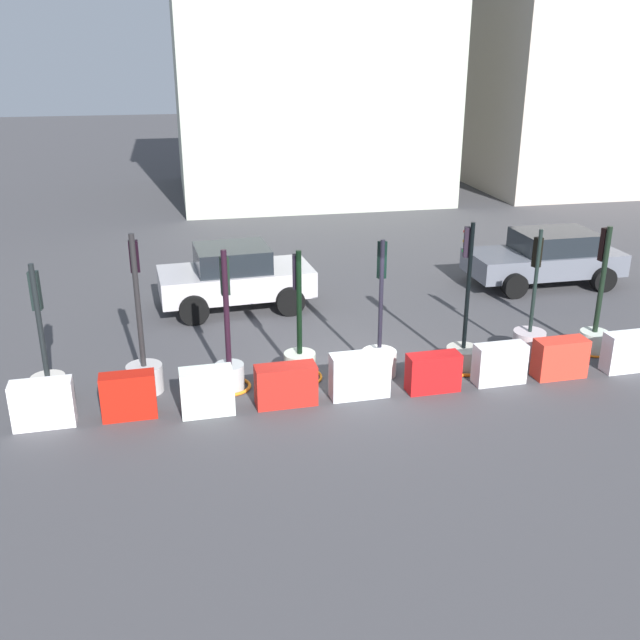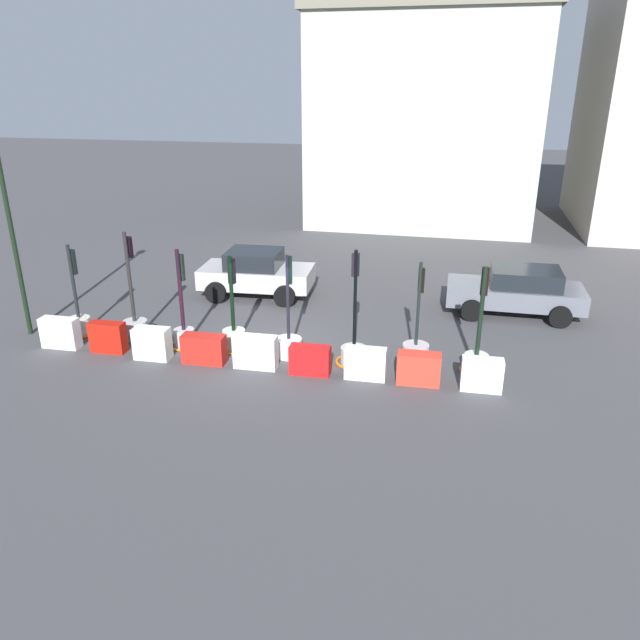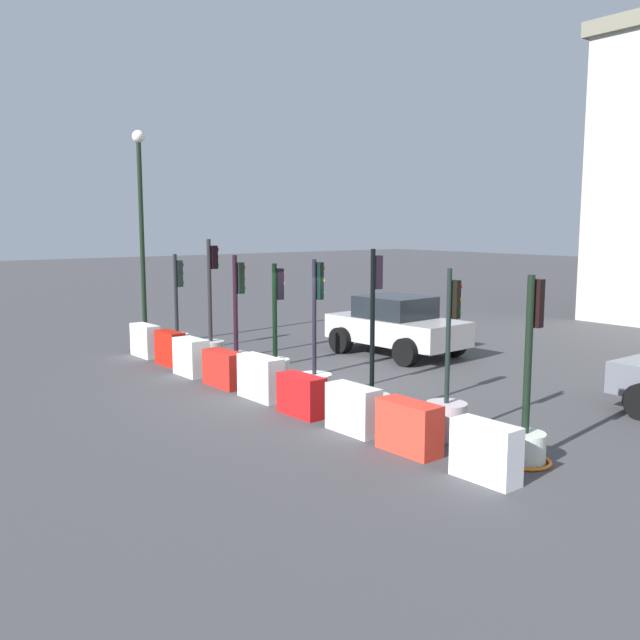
% 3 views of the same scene
% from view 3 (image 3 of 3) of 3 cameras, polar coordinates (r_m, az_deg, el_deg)
% --- Properties ---
extents(ground_plane, '(120.00, 120.00, 0.00)m').
position_cam_3_polar(ground_plane, '(14.89, -1.76, -5.92)').
color(ground_plane, '#414043').
extents(traffic_light_0, '(0.85, 0.85, 2.74)m').
position_cam_3_polar(traffic_light_0, '(19.70, -11.65, -1.27)').
color(traffic_light_0, beige).
rests_on(traffic_light_0, ground_plane).
extents(traffic_light_1, '(0.70, 0.70, 3.18)m').
position_cam_3_polar(traffic_light_1, '(18.17, -8.96, -1.62)').
color(traffic_light_1, '#ADA9A9').
rests_on(traffic_light_1, ground_plane).
extents(traffic_light_2, '(0.83, 0.83, 2.84)m').
position_cam_3_polar(traffic_light_2, '(16.67, -6.88, -2.58)').
color(traffic_light_2, '#ABAFB0').
rests_on(traffic_light_2, ground_plane).
extents(traffic_light_3, '(0.92, 0.92, 2.70)m').
position_cam_3_polar(traffic_light_3, '(15.57, -3.68, -3.50)').
color(traffic_light_3, '#B1B9A7').
rests_on(traffic_light_3, ground_plane).
extents(traffic_light_4, '(0.72, 0.72, 2.86)m').
position_cam_3_polar(traffic_light_4, '(14.20, -0.44, -4.68)').
color(traffic_light_4, silver).
rests_on(traffic_light_4, ground_plane).
extents(traffic_light_5, '(0.99, 0.99, 3.12)m').
position_cam_3_polar(traffic_light_5, '(12.82, 4.30, -6.29)').
color(traffic_light_5, '#B0AEA0').
rests_on(traffic_light_5, ground_plane).
extents(traffic_light_6, '(0.69, 0.69, 2.85)m').
position_cam_3_polar(traffic_light_6, '(11.87, 10.38, -7.37)').
color(traffic_light_6, '#B9ABB0').
rests_on(traffic_light_6, ground_plane).
extents(traffic_light_7, '(0.82, 0.82, 2.83)m').
position_cam_3_polar(traffic_light_7, '(10.91, 16.58, -8.50)').
color(traffic_light_7, beige).
rests_on(traffic_light_7, ground_plane).
extents(construction_barrier_0, '(1.08, 0.43, 0.87)m').
position_cam_3_polar(construction_barrier_0, '(19.27, -14.19, -1.65)').
color(construction_barrier_0, white).
rests_on(construction_barrier_0, ground_plane).
extents(construction_barrier_1, '(0.99, 0.41, 0.86)m').
position_cam_3_polar(construction_barrier_1, '(17.96, -12.25, -2.29)').
color(construction_barrier_1, '#B8170C').
rests_on(construction_barrier_1, ground_plane).
extents(construction_barrier_2, '(0.98, 0.50, 0.88)m').
position_cam_3_polar(construction_barrier_2, '(16.66, -10.57, -3.01)').
color(construction_barrier_2, silver).
rests_on(construction_barrier_2, ground_plane).
extents(construction_barrier_3, '(1.17, 0.49, 0.79)m').
position_cam_3_polar(construction_barrier_3, '(15.42, -7.90, -4.00)').
color(construction_barrier_3, '#B31F17').
rests_on(construction_barrier_3, ground_plane).
extents(construction_barrier_4, '(1.15, 0.45, 0.89)m').
position_cam_3_polar(construction_barrier_4, '(14.22, -4.92, -4.76)').
color(construction_barrier_4, silver).
rests_on(construction_barrier_4, ground_plane).
extents(construction_barrier_5, '(1.06, 0.44, 0.77)m').
position_cam_3_polar(construction_barrier_5, '(13.02, -1.55, -6.20)').
color(construction_barrier_5, red).
rests_on(construction_barrier_5, ground_plane).
extents(construction_barrier_6, '(1.05, 0.44, 0.82)m').
position_cam_3_polar(construction_barrier_6, '(11.98, 2.76, -7.35)').
color(construction_barrier_6, silver).
rests_on(construction_barrier_6, ground_plane).
extents(construction_barrier_7, '(1.08, 0.49, 0.81)m').
position_cam_3_polar(construction_barrier_7, '(11.05, 7.34, -8.75)').
color(construction_barrier_7, red).
rests_on(construction_barrier_7, ground_plane).
extents(construction_barrier_8, '(1.00, 0.43, 0.83)m').
position_cam_3_polar(construction_barrier_8, '(10.08, 13.49, -10.51)').
color(construction_barrier_8, white).
rests_on(construction_barrier_8, ground_plane).
extents(car_silver_hatchback, '(3.98, 2.42, 1.61)m').
position_cam_3_polar(car_silver_hatchback, '(18.99, 6.29, -0.43)').
color(car_silver_hatchback, '#B3AEB1').
rests_on(car_silver_hatchback, ground_plane).
extents(street_lamp_post, '(0.36, 0.36, 6.18)m').
position_cam_3_polar(street_lamp_post, '(20.70, -14.52, 8.61)').
color(street_lamp_post, black).
rests_on(street_lamp_post, ground_plane).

